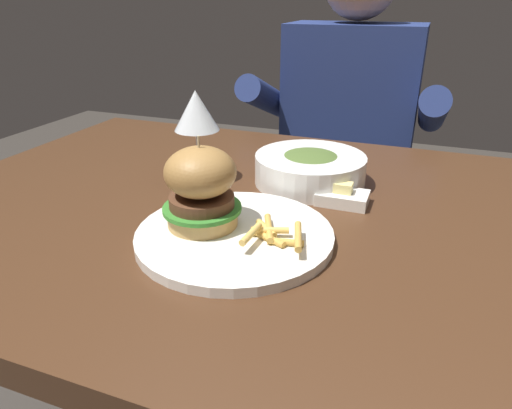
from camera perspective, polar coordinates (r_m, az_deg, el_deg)
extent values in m
cube|color=#472B19|center=(0.72, 6.18, -2.50)|extent=(1.30, 0.81, 0.04)
cylinder|color=#472B19|center=(1.40, -14.69, -5.96)|extent=(0.06, 0.06, 0.70)
cylinder|color=white|center=(0.63, -2.67, -3.86)|extent=(0.27, 0.27, 0.01)
cylinder|color=tan|center=(0.64, -6.68, -1.56)|extent=(0.10, 0.10, 0.02)
cylinder|color=#38842D|center=(0.64, -6.74, -0.44)|extent=(0.11, 0.11, 0.01)
cylinder|color=brown|center=(0.63, -6.79, 0.46)|extent=(0.09, 0.09, 0.02)
ellipsoid|color=#A97A41|center=(0.62, -6.99, 4.05)|extent=(0.10, 0.10, 0.07)
cylinder|color=#CCB78C|center=(0.61, -7.11, 6.25)|extent=(0.00, 0.00, 0.05)
cylinder|color=gold|center=(0.60, 1.55, -4.22)|extent=(0.05, 0.03, 0.01)
cylinder|color=gold|center=(0.59, 3.72, -4.71)|extent=(0.05, 0.02, 0.01)
cylinder|color=#EABC5B|center=(0.61, 1.75, -3.23)|extent=(0.05, 0.02, 0.01)
cylinder|color=#E0B251|center=(0.62, 1.28, -3.02)|extent=(0.04, 0.04, 0.01)
cylinder|color=gold|center=(0.62, 1.62, -2.95)|extent=(0.04, 0.07, 0.01)
cylinder|color=gold|center=(0.58, 5.29, -3.97)|extent=(0.03, 0.07, 0.01)
cylinder|color=#EABC5B|center=(0.58, -0.65, -3.69)|extent=(0.01, 0.05, 0.01)
cylinder|color=silver|center=(0.85, -7.03, 3.31)|extent=(0.07, 0.07, 0.00)
cylinder|color=silver|center=(0.83, -7.20, 6.29)|extent=(0.01, 0.01, 0.09)
cone|color=silver|center=(0.81, -7.50, 11.58)|extent=(0.08, 0.08, 0.07)
cube|color=white|center=(0.75, 10.75, 0.81)|extent=(0.08, 0.05, 0.02)
cube|color=#F4E58C|center=(0.74, 10.86, 2.08)|extent=(0.03, 0.02, 0.02)
cylinder|color=white|center=(0.82, 6.76, 4.40)|extent=(0.20, 0.20, 0.05)
ellipsoid|color=#4C662D|center=(0.81, 6.83, 5.71)|extent=(0.11, 0.11, 0.02)
cube|color=#282833|center=(1.56, 10.04, -7.42)|extent=(0.30, 0.22, 0.46)
cube|color=navy|center=(1.36, 11.57, 10.32)|extent=(0.36, 0.20, 0.52)
cylinder|color=navy|center=(1.33, 1.54, 13.06)|extent=(0.07, 0.34, 0.18)
cylinder|color=navy|center=(1.26, 21.22, 10.77)|extent=(0.07, 0.34, 0.18)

